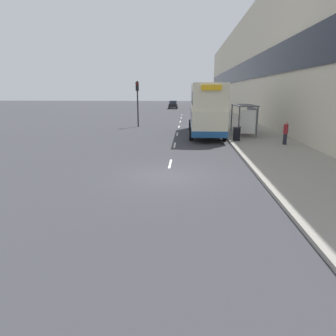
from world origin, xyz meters
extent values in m
plane|color=#38383D|center=(0.00, 0.00, 0.00)|extent=(220.00, 220.00, 0.00)
cube|color=gray|center=(6.50, 38.50, 0.07)|extent=(5.00, 93.00, 0.14)
cube|color=beige|center=(10.50, 38.50, 7.27)|extent=(3.00, 93.00, 14.53)
cube|color=black|center=(8.96, 38.50, 6.54)|extent=(0.12, 89.28, 2.62)
cube|color=silver|center=(0.00, 2.33, 0.01)|extent=(0.12, 2.00, 0.01)
cube|color=silver|center=(0.00, 8.00, 0.01)|extent=(0.12, 2.00, 0.01)
cube|color=silver|center=(0.00, 13.67, 0.01)|extent=(0.12, 2.00, 0.01)
cube|color=silver|center=(0.00, 19.34, 0.01)|extent=(0.12, 2.00, 0.01)
cube|color=silver|center=(0.00, 25.02, 0.01)|extent=(0.12, 2.00, 0.01)
cube|color=silver|center=(0.00, 30.69, 0.01)|extent=(0.12, 2.00, 0.01)
cube|color=silver|center=(0.00, 36.36, 0.01)|extent=(0.12, 2.00, 0.01)
cube|color=#4C4C51|center=(5.60, 12.85, 2.58)|extent=(1.60, 4.20, 0.08)
cylinder|color=#4C4C51|center=(4.90, 10.85, 1.34)|extent=(0.10, 0.10, 2.40)
cylinder|color=#4C4C51|center=(4.90, 14.85, 1.34)|extent=(0.10, 0.10, 2.40)
cylinder|color=#4C4C51|center=(6.30, 10.85, 1.34)|extent=(0.10, 0.10, 2.40)
cylinder|color=#4C4C51|center=(6.30, 14.85, 1.34)|extent=(0.10, 0.10, 2.40)
cube|color=#99A8B2|center=(6.27, 12.85, 1.46)|extent=(0.04, 3.68, 1.92)
cube|color=white|center=(5.60, 10.91, 1.39)|extent=(1.19, 0.10, 1.82)
cube|color=maroon|center=(5.85, 12.85, 0.59)|extent=(0.36, 2.80, 0.08)
cube|color=beige|center=(2.48, 13.48, 1.43)|extent=(2.55, 10.43, 1.85)
cube|color=beige|center=(2.48, 13.48, 3.33)|extent=(2.50, 10.11, 1.95)
cube|color=#1E518C|center=(2.48, 13.48, 0.72)|extent=(2.58, 10.48, 0.45)
cube|color=#2D3847|center=(2.48, 13.48, 1.79)|extent=(2.58, 9.80, 0.81)
cube|color=#2D3847|center=(2.48, 13.48, 3.23)|extent=(2.55, 9.80, 0.94)
cube|color=yellow|center=(2.48, 8.29, 3.95)|extent=(1.40, 0.08, 0.36)
cylinder|color=black|center=(1.20, 17.03, 0.50)|extent=(0.30, 1.00, 1.00)
cylinder|color=black|center=(3.75, 17.03, 0.50)|extent=(0.30, 1.00, 1.00)
cylinder|color=black|center=(1.20, 10.25, 0.50)|extent=(0.30, 1.00, 1.00)
cylinder|color=black|center=(3.75, 10.25, 0.50)|extent=(0.30, 1.00, 1.00)
cube|color=black|center=(-2.27, 54.53, 0.69)|extent=(1.75, 4.37, 0.78)
cube|color=#2D3847|center=(-2.27, 54.75, 1.40)|extent=(1.54, 2.10, 0.64)
cylinder|color=black|center=(-1.40, 53.18, 0.30)|extent=(0.20, 0.60, 0.60)
cylinder|color=black|center=(-3.14, 53.18, 0.30)|extent=(0.20, 0.60, 0.60)
cylinder|color=black|center=(-1.40, 55.88, 0.30)|extent=(0.20, 0.60, 0.60)
cylinder|color=black|center=(-3.14, 55.88, 0.30)|extent=(0.20, 0.60, 0.60)
cylinder|color=#23232D|center=(7.61, 7.98, 0.52)|extent=(0.26, 0.26, 0.75)
cylinder|color=maroon|center=(7.61, 7.98, 1.20)|extent=(0.31, 0.31, 0.63)
sphere|color=tan|center=(7.61, 7.98, 1.62)|extent=(0.20, 0.20, 0.20)
cylinder|color=#23232D|center=(4.54, 16.46, 0.57)|extent=(0.29, 0.29, 0.85)
cylinder|color=#4C4C51|center=(4.54, 16.46, 1.34)|extent=(0.35, 0.35, 0.71)
sphere|color=tan|center=(4.54, 16.46, 1.81)|extent=(0.23, 0.23, 0.23)
cylinder|color=black|center=(4.55, 9.42, 0.61)|extent=(0.52, 0.52, 0.95)
cylinder|color=#2D2D33|center=(4.55, 9.42, 1.14)|extent=(0.55, 0.55, 0.10)
cylinder|color=black|center=(-4.40, 19.18, 2.38)|extent=(0.14, 0.14, 4.76)
cube|color=black|center=(-4.40, 19.13, 4.21)|extent=(0.30, 0.24, 0.90)
sphere|color=red|center=(-4.40, 19.01, 4.48)|extent=(0.16, 0.16, 0.16)
sphere|color=#2D2D2D|center=(-4.40, 19.01, 4.21)|extent=(0.16, 0.16, 0.16)
sphere|color=#2D2D2D|center=(-4.40, 19.01, 3.94)|extent=(0.16, 0.16, 0.16)
camera|label=1|loc=(0.85, -12.96, 3.70)|focal=32.00mm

